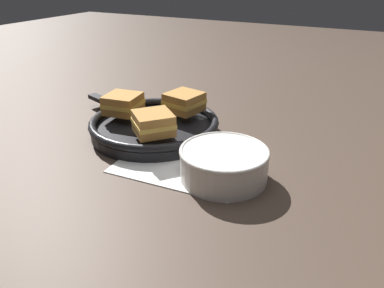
{
  "coord_description": "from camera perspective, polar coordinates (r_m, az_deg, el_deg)",
  "views": [
    {
      "loc": [
        0.34,
        -0.61,
        0.37
      ],
      "look_at": [
        0.02,
        0.02,
        0.03
      ],
      "focal_mm": 35.0,
      "sensor_mm": 36.0,
      "label": 1
    }
  ],
  "objects": [
    {
      "name": "sandwich_near_right",
      "position": [
        0.81,
        -5.92,
        3.2
      ],
      "size": [
        0.11,
        0.11,
        0.05
      ],
      "rotation": [
        0.0,
        0.0,
        7.13
      ],
      "color": "#B27A38",
      "rests_on": "skillet"
    },
    {
      "name": "napkin",
      "position": [
        0.79,
        -0.81,
        -2.48
      ],
      "size": [
        0.27,
        0.24,
        0.0
      ],
      "color": "white",
      "rests_on": "ground_plane"
    },
    {
      "name": "skillet",
      "position": [
        0.91,
        -5.83,
        2.79
      ],
      "size": [
        0.43,
        0.31,
        0.04
      ],
      "color": "black",
      "rests_on": "ground_plane"
    },
    {
      "name": "spoon",
      "position": [
        0.77,
        0.88,
        -2.66
      ],
      "size": [
        0.17,
        0.07,
        0.01
      ],
      "rotation": [
        0.0,
        0.0,
        -0.33
      ],
      "color": "silver",
      "rests_on": "napkin"
    },
    {
      "name": "soup_bowl",
      "position": [
        0.71,
        4.88,
        -2.75
      ],
      "size": [
        0.17,
        0.17,
        0.06
      ],
      "color": "silver",
      "rests_on": "ground_plane"
    },
    {
      "name": "sandwich_near_left",
      "position": [
        0.94,
        -10.47,
        6.06
      ],
      "size": [
        0.09,
        0.09,
        0.05
      ],
      "rotation": [
        0.0,
        0.0,
        4.85
      ],
      "color": "#B27A38",
      "rests_on": "skillet"
    },
    {
      "name": "sandwich_far_left",
      "position": [
        0.93,
        -1.19,
        6.42
      ],
      "size": [
        0.1,
        0.1,
        0.05
      ],
      "rotation": [
        0.0,
        0.0,
        9.22
      ],
      "color": "#B27A38",
      "rests_on": "skillet"
    },
    {
      "name": "ground_plane",
      "position": [
        0.79,
        -1.75,
        -2.37
      ],
      "size": [
        4.0,
        4.0,
        0.0
      ],
      "primitive_type": "plane",
      "color": "#47382D"
    }
  ]
}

